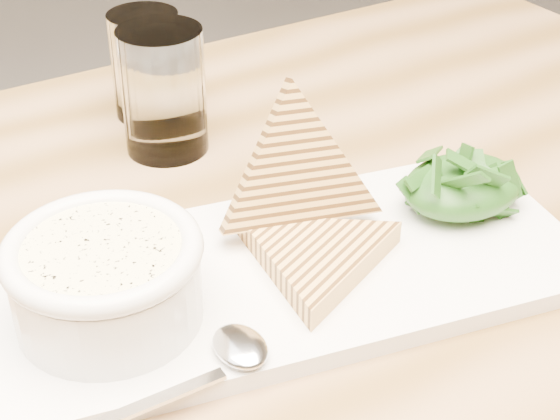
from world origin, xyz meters
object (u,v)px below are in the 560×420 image
platter (293,271)px  glass_far (164,91)px  soup_bowl (107,288)px  glass_near (147,65)px  table_top (227,308)px

platter → glass_far: glass_far is taller
soup_bowl → glass_near: size_ratio=1.20×
platter → glass_near: bearing=88.1°
glass_far → glass_near: bearing=80.1°
platter → glass_near: (0.01, 0.30, 0.04)m
table_top → soup_bowl: size_ratio=9.96×
soup_bowl → glass_near: bearing=63.4°
glass_far → platter: bearing=-89.2°
table_top → glass_near: 0.30m
soup_bowl → platter: bearing=-3.6°
soup_bowl → glass_far: size_ratio=1.07×
table_top → soup_bowl: soup_bowl is taller
platter → soup_bowl: (-0.14, 0.01, 0.03)m
platter → glass_near: glass_near is taller
table_top → platter: size_ratio=2.87×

